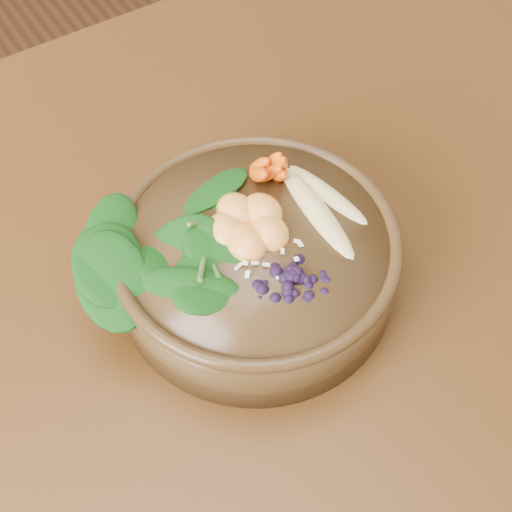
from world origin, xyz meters
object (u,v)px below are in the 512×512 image
banana_halves (323,193)px  mandarin_cluster (248,217)px  blueberry_pile (294,268)px  stoneware_bowl (256,263)px  kale_heap (185,205)px  carrot_cluster (258,143)px  dining_table (58,454)px

banana_halves → mandarin_cluster: bearing=170.3°
mandarin_cluster → blueberry_pile: blueberry_pile is taller
stoneware_bowl → banana_halves: 0.09m
kale_heap → mandarin_cluster: 0.05m
carrot_cluster → kale_heap: bearing=-169.5°
dining_table → stoneware_bowl: 0.26m
carrot_cluster → mandarin_cluster: size_ratio=0.87×
carrot_cluster → banana_halves: (0.03, -0.06, -0.02)m
mandarin_cluster → blueberry_pile: (0.00, -0.07, 0.00)m
mandarin_cluster → carrot_cluster: bearing=50.1°
carrot_cluster → banana_halves: size_ratio=0.49×
kale_heap → mandarin_cluster: (0.04, -0.04, -0.01)m
dining_table → blueberry_pile: size_ratio=13.80×
stoneware_bowl → mandarin_cluster: size_ratio=3.15×
carrot_cluster → blueberry_pile: size_ratio=0.60×
carrot_cluster → mandarin_cluster: bearing=-129.8°
stoneware_bowl → carrot_cluster: bearing=56.3°
kale_heap → blueberry_pile: size_ratio=1.42×
stoneware_bowl → kale_heap: (-0.04, 0.05, 0.05)m
stoneware_bowl → carrot_cluster: 0.11m
mandarin_cluster → blueberry_pile: size_ratio=0.69×
mandarin_cluster → dining_table: bearing=-173.9°
dining_table → carrot_cluster: 0.34m
dining_table → stoneware_bowl: size_ratio=6.38×
dining_table → blueberry_pile: 0.29m
banana_halves → mandarin_cluster: mandarin_cluster is taller
dining_table → blueberry_pile: (0.23, -0.04, 0.18)m
stoneware_bowl → carrot_cluster: size_ratio=3.62×
kale_heap → blueberry_pile: kale_heap is taller
carrot_cluster → banana_halves: 0.07m
dining_table → mandarin_cluster: mandarin_cluster is taller
carrot_cluster → stoneware_bowl: bearing=-123.7°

